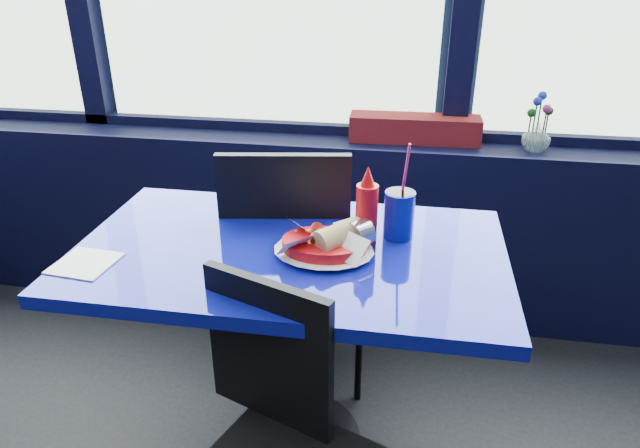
{
  "coord_description": "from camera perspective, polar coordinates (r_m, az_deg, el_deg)",
  "views": [
    {
      "loc": [
        0.62,
        0.62,
        1.51
      ],
      "look_at": [
        0.39,
        1.98,
        0.84
      ],
      "focal_mm": 32.0,
      "sensor_mm": 36.0,
      "label": 1
    }
  ],
  "objects": [
    {
      "name": "napkin",
      "position": [
        1.65,
        -22.46,
        -3.65
      ],
      "size": [
        0.16,
        0.16,
        0.0
      ],
      "primitive_type": "cube",
      "rotation": [
        0.0,
        0.0,
        -0.1
      ],
      "color": "white",
      "rests_on": "near_table"
    },
    {
      "name": "chair_near_front",
      "position": [
        1.46,
        -4.38,
        -19.68
      ],
      "size": [
        0.48,
        0.48,
        0.82
      ],
      "rotation": [
        0.0,
        0.0,
        -0.37
      ],
      "color": "black",
      "rests_on": "ground"
    },
    {
      "name": "food_basket",
      "position": [
        1.55,
        0.58,
        -1.98
      ],
      "size": [
        0.31,
        0.31,
        0.09
      ],
      "rotation": [
        0.0,
        0.0,
        0.42
      ],
      "color": "red",
      "rests_on": "near_table"
    },
    {
      "name": "window_sill",
      "position": [
        2.58,
        -5.25,
        0.35
      ],
      "size": [
        5.0,
        0.26,
        0.8
      ],
      "primitive_type": "cube",
      "color": "black",
      "rests_on": "ground"
    },
    {
      "name": "ketchup_bottle",
      "position": [
        1.59,
        4.69,
        1.43
      ],
      "size": [
        0.06,
        0.06,
        0.23
      ],
      "color": "red",
      "rests_on": "near_table"
    },
    {
      "name": "near_table",
      "position": [
        1.7,
        -2.9,
        -7.79
      ],
      "size": [
        1.2,
        0.7,
        0.75
      ],
      "color": "black",
      "rests_on": "ground"
    },
    {
      "name": "chair_near_back",
      "position": [
        1.98,
        -2.08,
        -3.11
      ],
      "size": [
        0.49,
        0.5,
        0.96
      ],
      "rotation": [
        0.0,
        0.0,
        3.3
      ],
      "color": "black",
      "rests_on": "ground"
    },
    {
      "name": "flower_vase",
      "position": [
        2.35,
        20.87,
        8.44
      ],
      "size": [
        0.14,
        0.15,
        0.23
      ],
      "rotation": [
        0.0,
        0.0,
        0.41
      ],
      "color": "silver",
      "rests_on": "window_sill"
    },
    {
      "name": "planter_box",
      "position": [
        2.36,
        9.42,
        9.41
      ],
      "size": [
        0.52,
        0.14,
        0.1
      ],
      "primitive_type": "cube",
      "rotation": [
        0.0,
        0.0,
        0.03
      ],
      "color": "maroon",
      "rests_on": "window_sill"
    },
    {
      "name": "soda_cup",
      "position": [
        1.65,
        7.91,
        1.05
      ],
      "size": [
        0.09,
        0.09,
        0.3
      ],
      "rotation": [
        0.0,
        0.0,
        -0.3
      ],
      "color": "navy",
      "rests_on": "near_table"
    }
  ]
}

